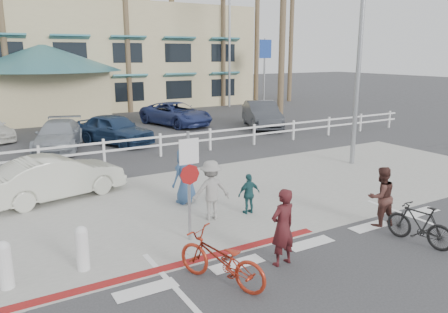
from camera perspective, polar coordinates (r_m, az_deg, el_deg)
ground at (r=10.08m, az=13.50°, el=-12.27°), size 140.00×140.00×0.00m
bike_path at (r=8.93m, az=22.77°, el=-16.50°), size 12.00×16.00×0.01m
sidewalk_plaza at (r=13.40m, az=0.05°, el=-5.30°), size 22.00×7.00×0.01m
cross_street at (r=16.82m, az=-6.91°, el=-1.51°), size 40.00×5.00×0.01m
parking_lot at (r=25.63m, az=-15.53°, el=3.24°), size 50.00×16.00×0.01m
curb_red at (r=9.41m, az=-5.62°, el=-13.81°), size 7.00×0.25×0.02m
rail_fence at (r=18.69m, az=-8.02°, el=1.52°), size 29.40×0.16×1.00m
building at (r=38.39m, az=-18.43°, el=14.74°), size 28.00×16.00×11.30m
sign_post at (r=9.99m, az=-4.60°, el=-3.23°), size 0.50×0.10×2.90m
bollard_0 at (r=9.40m, az=-18.02°, el=-11.32°), size 0.26×0.26×0.95m
bollard_1 at (r=9.26m, az=-26.68°, el=-12.54°), size 0.26×0.26×0.95m
streetlight_0 at (r=17.61m, az=17.32°, el=13.45°), size 0.60×2.00×9.00m
streetlight_1 at (r=35.59m, az=0.72°, el=14.11°), size 0.60×2.00×9.50m
info_sign at (r=35.06m, az=5.29°, el=10.88°), size 1.20×0.16×5.60m
palm_3 at (r=31.64m, az=-27.23°, el=16.87°), size 4.00×4.00×14.00m
palm_4 at (r=33.22m, az=-20.23°, el=18.13°), size 4.00×4.00×15.00m
palm_5 at (r=33.19m, az=-12.66°, el=16.87°), size 4.00×4.00×13.00m
palm_7 at (r=36.55m, az=-0.12°, el=17.62°), size 4.00×4.00×14.00m
palm_8 at (r=39.58m, az=4.36°, el=17.98°), size 4.00×4.00×15.00m
palm_9 at (r=40.51m, az=8.81°, el=16.35°), size 4.00×4.00×13.00m
palm_11 at (r=28.55m, az=7.73°, el=18.70°), size 4.00×4.00×14.00m
bike_red at (r=8.44m, az=-0.43°, el=-13.29°), size 1.44×2.06×1.03m
rider_red at (r=9.11m, az=7.67°, el=-9.16°), size 0.64×0.45×1.65m
bike_black at (r=11.06m, az=24.17°, el=-8.08°), size 0.69×1.64×0.95m
rider_black at (r=11.74m, az=19.82°, el=-4.94°), size 0.84×0.70×1.54m
pedestrian_a at (r=11.45m, az=-1.71°, el=-4.43°), size 1.12×0.78×1.60m
pedestrian_child at (r=11.93m, az=3.29°, el=-4.89°), size 0.67×0.30×1.13m
pedestrian_b at (r=12.71m, az=-5.08°, el=-2.45°), size 0.94×0.75×1.68m
car_white_sedan at (r=14.09m, az=-20.99°, el=-2.53°), size 4.17×2.19×1.31m
lot_car_1 at (r=21.18m, az=-20.77°, el=2.59°), size 3.19×4.84×1.30m
lot_car_2 at (r=21.71m, az=-14.08°, el=3.50°), size 3.31×4.56×1.44m
lot_car_3 at (r=25.82m, az=4.96°, el=5.48°), size 3.37×4.95×1.55m
lot_car_5 at (r=26.75m, az=-6.28°, el=5.55°), size 3.47×5.40×1.39m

